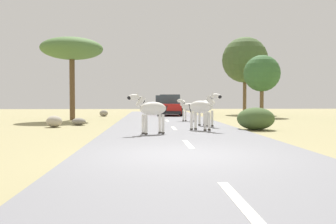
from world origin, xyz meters
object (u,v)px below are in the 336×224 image
at_px(zebra_2, 188,107).
at_px(tree_0, 72,49).
at_px(rock_3, 104,113).
at_px(zebra_0, 207,106).
at_px(car_1, 164,105).
at_px(tree_1, 245,60).
at_px(zebra_1, 151,109).
at_px(bush_1, 256,119).
at_px(rock_2, 253,120).
at_px(tree_4, 262,74).
at_px(car_0, 170,106).
at_px(zebra_3, 202,107).
at_px(rock_1, 79,122).
at_px(rock_4, 54,121).

bearing_deg(zebra_2, tree_0, 114.53).
height_order(tree_0, rock_3, tree_0).
relative_size(zebra_0, car_1, 0.37).
distance_m(zebra_2, tree_1, 14.43).
bearing_deg(zebra_1, tree_1, -48.34).
distance_m(zebra_0, zebra_1, 5.05).
distance_m(bush_1, rock_2, 5.81).
bearing_deg(tree_4, car_1, 132.61).
distance_m(tree_0, bush_1, 13.71).
xyz_separation_m(tree_1, rock_2, (-2.80, -12.53, -4.98)).
bearing_deg(rock_3, bush_1, -58.28).
bearing_deg(zebra_2, rock_3, 80.40).
distance_m(car_0, tree_4, 7.91).
bearing_deg(tree_4, tree_1, 88.07).
distance_m(zebra_1, rock_2, 10.02).
relative_size(zebra_0, tree_4, 0.34).
relative_size(tree_1, rock_2, 14.33).
height_order(car_0, bush_1, car_0).
relative_size(zebra_1, tree_0, 0.29).
bearing_deg(zebra_3, rock_1, -77.41).
height_order(car_0, rock_1, car_0).
relative_size(zebra_2, car_1, 0.32).
bearing_deg(rock_4, zebra_1, -41.79).
height_order(car_0, tree_0, tree_0).
height_order(bush_1, rock_3, bush_1).
height_order(tree_1, tree_4, tree_1).
bearing_deg(tree_1, zebra_0, -111.15).
xyz_separation_m(zebra_2, rock_2, (3.97, -0.51, -0.75)).
height_order(car_0, car_1, same).
height_order(zebra_0, zebra_3, zebra_0).
distance_m(zebra_1, tree_4, 17.10).
bearing_deg(tree_4, rock_3, 173.17).
distance_m(bush_1, rock_1, 9.21).
xyz_separation_m(tree_4, rock_2, (-2.60, -6.65, -3.28)).
bearing_deg(zebra_2, car_0, 46.24).
relative_size(zebra_3, rock_1, 2.23).
bearing_deg(car_0, rock_1, 65.99).
bearing_deg(rock_1, rock_4, -126.02).
bearing_deg(rock_2, zebra_3, -123.40).
xyz_separation_m(tree_4, rock_4, (-13.64, -10.16, -3.15)).
bearing_deg(zebra_2, rock_2, -55.28).
xyz_separation_m(zebra_0, rock_1, (-6.65, 1.38, -0.84)).
xyz_separation_m(tree_0, rock_1, (1.37, -5.08, -4.52)).
relative_size(car_0, rock_3, 6.41).
relative_size(zebra_0, zebra_3, 1.00).
bearing_deg(zebra_2, zebra_0, -130.64).
bearing_deg(zebra_1, bush_1, -89.65).
xyz_separation_m(zebra_1, rock_4, (-4.75, 4.25, -0.71)).
relative_size(car_0, tree_0, 0.81).
bearing_deg(rock_4, tree_0, 93.81).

